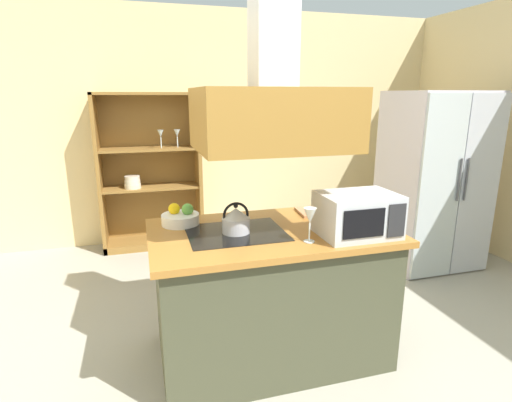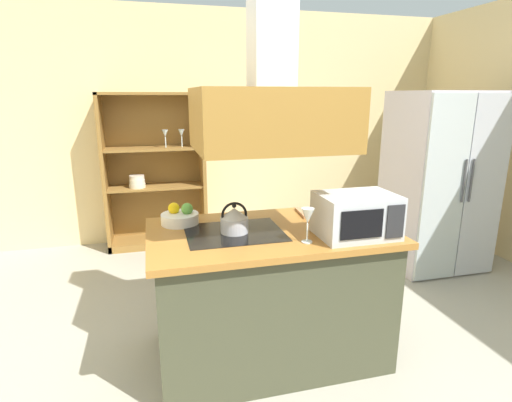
% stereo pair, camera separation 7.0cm
% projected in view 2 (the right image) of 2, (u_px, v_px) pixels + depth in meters
% --- Properties ---
extents(ground_plane, '(7.80, 7.80, 0.00)m').
position_uv_depth(ground_plane, '(289.00, 389.00, 2.47)').
color(ground_plane, '#9B9687').
extents(wall_back, '(6.00, 0.12, 2.70)m').
position_uv_depth(wall_back, '(210.00, 127.00, 4.93)').
color(wall_back, beige).
rests_on(wall_back, ground).
extents(kitchen_island, '(1.54, 0.91, 0.90)m').
position_uv_depth(kitchen_island, '(269.00, 293.00, 2.70)').
color(kitchen_island, '#40412E').
rests_on(kitchen_island, ground).
extents(range_hood, '(0.90, 0.70, 1.29)m').
position_uv_depth(range_hood, '(271.00, 98.00, 2.38)').
color(range_hood, olive).
extents(refrigerator, '(0.90, 0.77, 1.77)m').
position_uv_depth(refrigerator, '(438.00, 182.00, 4.08)').
color(refrigerator, silver).
rests_on(refrigerator, ground).
extents(dish_cabinet, '(1.13, 0.40, 1.76)m').
position_uv_depth(dish_cabinet, '(155.00, 180.00, 4.71)').
color(dish_cabinet, olive).
rests_on(dish_cabinet, ground).
extents(kettle, '(0.17, 0.17, 0.19)m').
position_uv_depth(kettle, '(234.00, 220.00, 2.51)').
color(kettle, '#B8B7BE').
rests_on(kettle, kitchen_island).
extents(cutting_board, '(0.36, 0.27, 0.02)m').
position_uv_depth(cutting_board, '(322.00, 212.00, 2.95)').
color(cutting_board, tan).
rests_on(cutting_board, kitchen_island).
extents(microwave, '(0.46, 0.35, 0.26)m').
position_uv_depth(microwave, '(356.00, 215.00, 2.44)').
color(microwave, '#B7BABF').
rests_on(microwave, kitchen_island).
extents(wine_glass_on_counter, '(0.08, 0.08, 0.21)m').
position_uv_depth(wine_glass_on_counter, '(308.00, 217.00, 2.33)').
color(wine_glass_on_counter, silver).
rests_on(wine_glass_on_counter, kitchen_island).
extents(fruit_bowl, '(0.25, 0.25, 0.14)m').
position_uv_depth(fruit_bowl, '(180.00, 217.00, 2.70)').
color(fruit_bowl, silver).
rests_on(fruit_bowl, kitchen_island).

